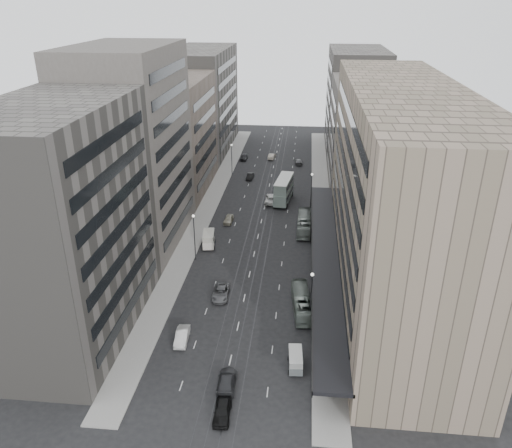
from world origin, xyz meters
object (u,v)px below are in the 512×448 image
at_px(panel_van, 209,239).
at_px(sedan_1, 182,336).
at_px(pedestrian, 314,377).
at_px(bus_far, 304,223).
at_px(sedan_0, 222,410).
at_px(bus_near, 302,302).
at_px(vw_microbus, 295,360).
at_px(sedan_2, 221,293).
at_px(double_decker, 284,189).

bearing_deg(panel_van, sedan_1, -94.47).
bearing_deg(pedestrian, bus_far, -86.42).
bearing_deg(sedan_0, bus_near, 66.41).
xyz_separation_m(bus_near, bus_far, (0.00, 26.85, 0.12)).
bearing_deg(bus_near, bus_far, -95.96).
height_order(sedan_0, pedestrian, pedestrian).
bearing_deg(sedan_1, pedestrian, -24.27).
bearing_deg(sedan_1, bus_near, 25.32).
bearing_deg(vw_microbus, panel_van, 114.25).
relative_size(sedan_0, sedan_2, 0.87).
bearing_deg(bus_near, panel_van, -53.37).
distance_m(double_decker, panel_van, 25.83).
relative_size(vw_microbus, sedan_0, 0.88).
distance_m(sedan_0, sedan_1, 14.11).
xyz_separation_m(bus_far, double_decker, (-4.65, 14.21, 1.43)).
height_order(double_decker, pedestrian, double_decker).
bearing_deg(sedan_0, double_decker, 84.48).
height_order(bus_near, double_decker, double_decker).
distance_m(vw_microbus, panel_van, 34.63).
xyz_separation_m(panel_van, sedan_0, (8.85, -39.01, -0.74)).
height_order(bus_near, bus_far, bus_far).
relative_size(bus_far, sedan_2, 2.07).
height_order(bus_near, sedan_0, bus_near).
bearing_deg(sedan_0, vw_microbus, 46.07).
height_order(bus_far, double_decker, double_decker).
distance_m(bus_far, panel_van, 18.88).
bearing_deg(bus_far, bus_near, 90.63).
bearing_deg(vw_microbus, bus_far, 85.33).
height_order(bus_far, sedan_1, bus_far).
height_order(panel_van, sedan_1, panel_van).
height_order(sedan_1, sedan_2, sedan_1).
bearing_deg(double_decker, vw_microbus, -78.23).
xyz_separation_m(bus_near, panel_van, (-16.86, 18.34, 0.15)).
xyz_separation_m(bus_far, sedan_2, (-12.01, -24.59, -0.76)).
distance_m(bus_near, sedan_1, 17.55).
relative_size(double_decker, sedan_2, 1.98).
relative_size(double_decker, pedestrian, 6.12).
height_order(vw_microbus, sedan_2, vw_microbus).
relative_size(vw_microbus, pedestrian, 2.39).
distance_m(bus_far, sedan_1, 38.60).
height_order(double_decker, sedan_1, double_decker).
height_order(sedan_2, pedestrian, pedestrian).
xyz_separation_m(bus_near, sedan_2, (-12.01, 2.26, -0.64)).
bearing_deg(bus_near, vw_microbus, 81.69).
xyz_separation_m(double_decker, pedestrian, (6.35, -55.93, -1.93)).
bearing_deg(bus_near, sedan_2, -16.61).
xyz_separation_m(sedan_1, sedan_2, (3.28, 10.85, -0.02)).
relative_size(vw_microbus, panel_van, 0.87).
xyz_separation_m(sedan_0, pedestrian, (9.71, 5.81, 0.22)).
bearing_deg(panel_van, sedan_0, -85.01).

